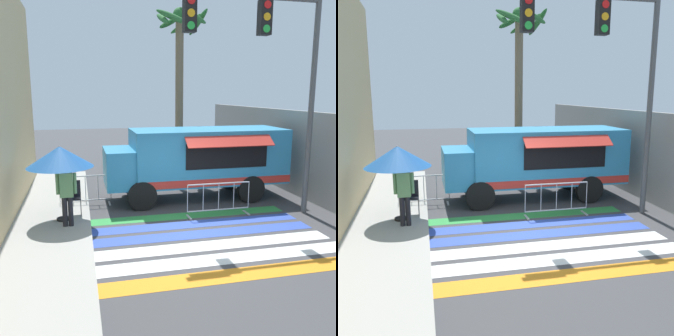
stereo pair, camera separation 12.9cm
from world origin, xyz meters
The scene contains 11 objects.
ground_plane centered at (0.00, 0.00, 0.00)m, with size 60.00×60.00×0.00m, color #424244.
concrete_wall_right centered at (4.71, 3.00, 1.49)m, with size 0.20×16.00×2.99m.
crosswalk_painted centered at (0.00, -0.54, 0.00)m, with size 6.40×4.36×0.01m.
food_truck centered at (0.95, 3.12, 1.42)m, with size 6.10×2.47×2.40m.
traffic_signal_pole centered at (2.24, 0.82, 4.68)m, with size 4.83×0.29×6.56m.
patio_umbrella centered at (-3.37, 1.40, 1.91)m, with size 1.78×1.78×2.07m.
folding_chair centered at (-3.08, 1.89, 0.73)m, with size 0.42×0.42×0.98m.
vendor_person centered at (-3.22, 0.88, 1.11)m, with size 0.53×0.22×1.70m.
barricade_front centered at (1.10, 1.16, 0.49)m, with size 1.94×0.44×1.00m.
barricade_side centered at (-2.72, 3.11, 0.48)m, with size 1.64×0.44×1.00m.
palm_tree centered at (1.58, 7.42, 4.96)m, with size 2.34×2.41×7.16m.
Camera 1 is at (-2.84, -8.88, 3.60)m, focal length 40.00 mm.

